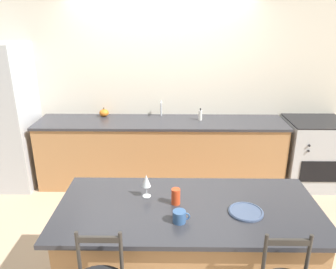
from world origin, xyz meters
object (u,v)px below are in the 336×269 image
Objects in this scene: tumbler_cup at (176,196)px; pumpkin_decoration at (104,113)px; refrigerator at (2,117)px; dinner_plate at (246,212)px; oven_range at (312,153)px; coffee_mug at (180,217)px; soap_bottle at (200,115)px; wine_glass at (146,181)px.

pumpkin_decoration is at bearing 113.95° from tumbler_cup.
dinner_plate is at bearing -36.70° from refrigerator.
pumpkin_decoration is (-2.91, 0.21, 0.50)m from oven_range.
refrigerator reaches higher than tumbler_cup.
pumpkin_decoration reaches higher than tumbler_cup.
tumbler_cup is 0.97× the size of pumpkin_decoration.
soap_bottle reaches higher than coffee_mug.
coffee_mug reaches higher than oven_range.
oven_range reaches higher than dinner_plate.
refrigerator is 2.82m from wine_glass.
oven_range is 2.59m from dinner_plate.
soap_bottle reaches higher than pumpkin_decoration.
refrigerator is 4.27m from oven_range.
refrigerator is 15.34× the size of tumbler_cup.
refrigerator is at bearing 139.25° from tumbler_cup.
tumbler_cup is at bearing -66.05° from pumpkin_decoration.
coffee_mug is at bearing -53.06° from wine_glass.
refrigerator is 3.06m from tumbler_cup.
wine_glass is at bearing 163.47° from dinner_plate.
coffee_mug is at bearing -130.01° from oven_range.
refrigerator is 14.82× the size of pumpkin_decoration.
refrigerator is at bearing 143.30° from dinner_plate.
oven_range is at bearing 49.99° from coffee_mug.
pumpkin_decoration is at bearing 173.32° from soap_bottle.
oven_range is 1.65m from soap_bottle.
soap_bottle reaches higher than oven_range.
wine_glass is 1.51× the size of tumbler_cup.
soap_bottle is at bearing 73.49° from wine_glass.
oven_range is at bearing 56.72° from dinner_plate.
soap_bottle is (0.33, 2.31, 0.04)m from coffee_mug.
refrigerator reaches higher than oven_range.
dinner_plate is 2.20m from soap_bottle.
wine_glass is at bearing 155.30° from tumbler_cup.
wine_glass is 0.44m from coffee_mug.
soap_bottle is (-0.17, 2.19, 0.08)m from dinner_plate.
wine_glass reaches higher than coffee_mug.
wine_glass is (-0.75, 0.22, 0.13)m from dinner_plate.
pumpkin_decoration is at bearing 112.39° from coffee_mug.
pumpkin_decoration is at bearing 122.71° from dinner_plate.
wine_glass is (-2.15, -1.91, 0.57)m from oven_range.
refrigerator is 2.07× the size of oven_range.
refrigerator is at bearing -179.73° from oven_range.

